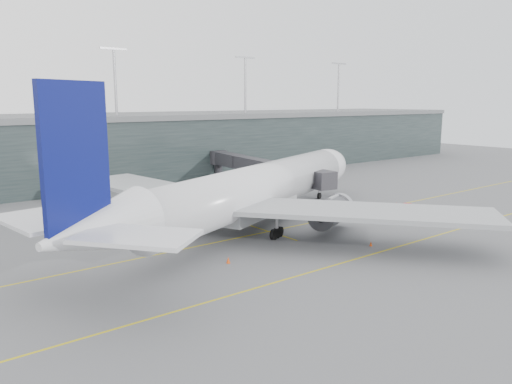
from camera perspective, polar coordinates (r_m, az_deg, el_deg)
ground at (r=71.32m, az=-3.72°, el=-4.51°), size 320.00×320.00×0.00m
taxiline_a at (r=68.16m, az=-1.81°, el=-5.19°), size 160.00×0.25×0.02m
taxiline_b at (r=56.64m, az=7.94°, el=-8.57°), size 160.00×0.25×0.02m
taxiline_lead_main at (r=90.43m, az=-8.28°, el=-1.40°), size 0.25×60.00×0.02m
terminal at (r=121.79m, az=-19.45°, el=4.77°), size 240.00×36.00×29.00m
main_aircraft at (r=72.29m, az=0.06°, el=0.28°), size 68.36×63.07×20.04m
jet_bridge at (r=103.49m, az=-0.94°, el=3.07°), size 9.40×44.91×6.85m
gse_cart at (r=87.11m, az=16.77°, el=-1.70°), size 2.20×1.71×1.32m
baggage_dolly at (r=86.82m, az=19.66°, el=-2.28°), size 3.37×2.79×0.32m
uld_a at (r=77.58m, az=-10.84°, el=-2.76°), size 2.33×2.12×1.74m
uld_b at (r=78.89m, az=-10.07°, el=-2.41°), size 2.31×1.89×2.01m
uld_c at (r=78.07m, az=-8.52°, el=-2.65°), size 1.82×1.47×1.62m
cone_nose at (r=91.22m, az=15.73°, el=-1.35°), size 0.46×0.46×0.74m
cone_wing_stbd at (r=65.78m, az=12.99°, el=-5.78°), size 0.38×0.38×0.61m
cone_wing_port at (r=84.73m, az=-2.40°, el=-1.89°), size 0.39×0.39×0.62m
cone_tail at (r=57.63m, az=-3.19°, el=-7.77°), size 0.47×0.47×0.75m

